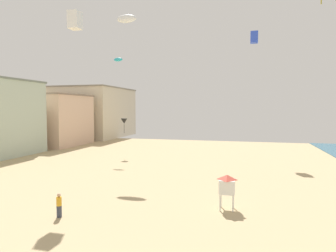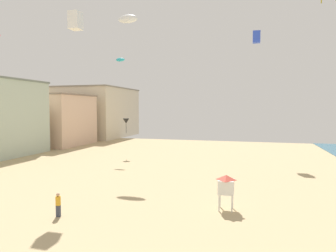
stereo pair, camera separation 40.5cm
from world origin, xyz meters
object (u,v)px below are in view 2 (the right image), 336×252
object	(u,v)px
kite_blue_box	(257,37)
kite_black_delta	(126,121)
kite_white_parafoil	(128,19)
kite_cyan_parafoil	(120,60)
kite_flyer	(58,203)
kite_white_box	(75,21)
lifeguard_stand	(226,185)

from	to	relation	value
kite_blue_box	kite_black_delta	xyz separation A→B (m)	(-18.83, -5.45, -12.59)
kite_white_parafoil	kite_cyan_parafoil	size ratio (longest dim) A/B	1.80
kite_flyer	kite_blue_box	size ratio (longest dim) A/B	0.96
kite_white_box	kite_black_delta	bearing A→B (deg)	99.41
kite_cyan_parafoil	lifeguard_stand	bearing A→B (deg)	-49.26
kite_flyer	kite_cyan_parafoil	size ratio (longest dim) A/B	1.16
kite_black_delta	lifeguard_stand	bearing A→B (deg)	-50.25
lifeguard_stand	kite_white_box	bearing A→B (deg)	167.01
kite_white_parafoil	kite_black_delta	bearing A→B (deg)	116.19
kite_black_delta	kite_cyan_parafoil	bearing A→B (deg)	150.14
kite_white_parafoil	kite_blue_box	size ratio (longest dim) A/B	1.50
kite_cyan_parafoil	kite_black_delta	distance (m)	9.45
kite_white_box	kite_blue_box	world-z (taller)	kite_blue_box
kite_blue_box	kite_black_delta	world-z (taller)	kite_blue_box
kite_cyan_parafoil	kite_blue_box	distance (m)	20.81
kite_cyan_parafoil	kite_black_delta	world-z (taller)	kite_cyan_parafoil
kite_white_box	kite_blue_box	bearing A→B (deg)	55.26
kite_white_box	kite_flyer	bearing A→B (deg)	-67.62
kite_cyan_parafoil	kite_black_delta	bearing A→B (deg)	-29.86
kite_flyer	kite_black_delta	distance (m)	25.39
kite_white_parafoil	kite_flyer	bearing A→B (deg)	-82.71
kite_white_parafoil	kite_blue_box	xyz separation A→B (m)	(15.32, 12.59, -0.26)
lifeguard_stand	kite_blue_box	bearing A→B (deg)	81.63
kite_cyan_parafoil	kite_blue_box	size ratio (longest dim) A/B	0.83
kite_white_parafoil	kite_black_delta	size ratio (longest dim) A/B	1.13
kite_white_parafoil	kite_cyan_parafoil	world-z (taller)	kite_white_parafoil
lifeguard_stand	kite_white_parafoil	world-z (taller)	kite_white_parafoil
kite_blue_box	kite_black_delta	distance (m)	23.30
kite_flyer	kite_white_parafoil	distance (m)	24.53
kite_flyer	kite_cyan_parafoil	bearing A→B (deg)	-179.09
kite_white_box	kite_cyan_parafoil	bearing A→B (deg)	102.61
lifeguard_stand	kite_white_box	world-z (taller)	kite_white_box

